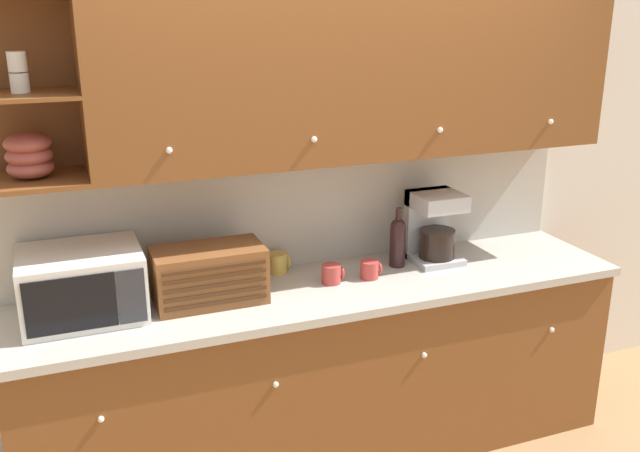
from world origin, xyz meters
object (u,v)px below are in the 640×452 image
Objects in this scene: mug_patterned_third at (370,270)px; bread_box at (209,275)px; mug_blue_second at (278,263)px; mug at (332,274)px; wine_bottle at (398,240)px; coffee_maker at (433,226)px; microwave at (82,284)px.

bread_box is at bearing 179.13° from mug_patterned_third.
mug_blue_second is 0.29m from mug.
mug is at bearing -167.21° from wine_bottle.
coffee_maker is at bearing 4.68° from bread_box.
bread_box is 0.77m from mug_patterned_third.
coffee_maker is at bearing 9.33° from mug.
coffee_maker reaches higher than microwave.
microwave is at bearing 174.88° from bread_box.
mug_patterned_third is at bearing -0.87° from bread_box.
microwave is 4.91× the size of mug_patterned_third.
wine_bottle is at bearing 26.70° from mug_patterned_third.
coffee_maker is at bearing 2.61° from wine_bottle.
wine_bottle reaches higher than mug.
mug_blue_second reaches higher than mug.
bread_box is at bearing 179.88° from mug.
mug is at bearing -170.67° from coffee_maker.
microwave is at bearing -169.45° from mug_blue_second.
mug is 1.02× the size of mug_patterned_third.
bread_box is 1.17m from coffee_maker.
microwave reaches higher than mug_blue_second.
microwave is at bearing 177.40° from mug_patterned_third.
coffee_maker reaches higher than mug_patterned_third.
bread_box is at bearing -175.32° from coffee_maker.
mug_blue_second reaches higher than mug_patterned_third.
mug_patterned_third is 0.28× the size of coffee_maker.
mug is 0.40m from wine_bottle.
coffee_maker is at bearing 15.06° from mug_patterned_third.
coffee_maker reaches higher than mug.
wine_bottle is at bearing 5.12° from bread_box.
wine_bottle is (0.58, -0.13, 0.09)m from mug_blue_second.
bread_box is at bearing -174.88° from wine_bottle.
mug_blue_second is at bearing 29.37° from bread_box.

